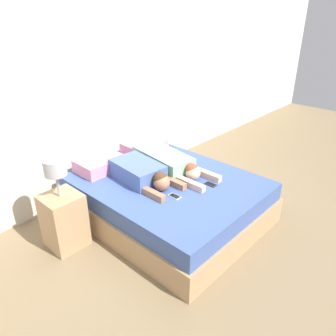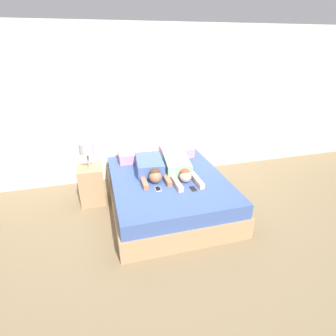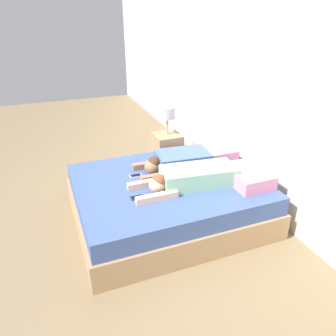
% 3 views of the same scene
% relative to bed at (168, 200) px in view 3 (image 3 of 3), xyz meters
% --- Properties ---
extents(ground_plane, '(12.00, 12.00, 0.00)m').
position_rel_bed_xyz_m(ground_plane, '(0.00, 0.00, -0.25)').
color(ground_plane, '#7F6B4C').
extents(wall_back, '(12.00, 0.06, 2.60)m').
position_rel_bed_xyz_m(wall_back, '(0.00, 1.18, 1.05)').
color(wall_back, beige).
rests_on(wall_back, ground_plane).
extents(bed, '(1.68, 2.06, 0.50)m').
position_rel_bed_xyz_m(bed, '(0.00, 0.00, 0.00)').
color(bed, tan).
rests_on(bed, ground_plane).
extents(pillow_head_left, '(0.54, 0.39, 0.15)m').
position_rel_bed_xyz_m(pillow_head_left, '(-0.37, 0.77, 0.33)').
color(pillow_head_left, pink).
rests_on(pillow_head_left, bed).
extents(pillow_head_right, '(0.54, 0.39, 0.15)m').
position_rel_bed_xyz_m(pillow_head_right, '(0.37, 0.77, 0.33)').
color(pillow_head_right, pink).
rests_on(pillow_head_right, bed).
extents(person_left, '(0.44, 0.89, 0.21)m').
position_rel_bed_xyz_m(person_left, '(-0.22, 0.19, 0.35)').
color(person_left, '#4C66A5').
rests_on(person_left, bed).
extents(person_right, '(0.45, 1.16, 0.20)m').
position_rel_bed_xyz_m(person_right, '(0.20, 0.18, 0.35)').
color(person_right, '#8CBF99').
rests_on(person_right, bed).
extents(cell_phone_left, '(0.07, 0.13, 0.01)m').
position_rel_bed_xyz_m(cell_phone_left, '(-0.23, -0.31, 0.26)').
color(cell_phone_left, silver).
rests_on(cell_phone_left, bed).
extents(cell_phone_right, '(0.07, 0.13, 0.01)m').
position_rel_bed_xyz_m(cell_phone_right, '(0.23, -0.43, 0.26)').
color(cell_phone_right, '#2D2D33').
rests_on(cell_phone_right, bed).
extents(nightstand, '(0.37, 0.37, 0.99)m').
position_rel_bed_xyz_m(nightstand, '(-1.11, 0.43, 0.11)').
color(nightstand, tan).
rests_on(nightstand, ground_plane).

